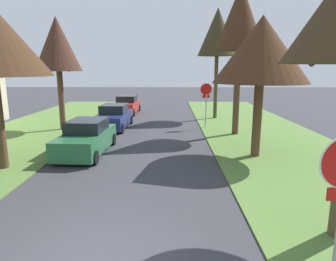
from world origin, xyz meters
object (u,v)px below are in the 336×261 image
object	(u,v)px
street_tree_right_far	(218,33)
parked_sedan_red	(127,105)
stop_sign_far	(206,96)
street_tree_left_mid_b	(57,45)
parked_sedan_navy	(114,117)
street_tree_right_mid_b	(240,19)
street_tree_right_mid_a	(261,50)
parked_sedan_green	(87,138)

from	to	relation	value
street_tree_right_far	parked_sedan_red	world-z (taller)	street_tree_right_far
street_tree_right_far	parked_sedan_red	size ratio (longest dim) A/B	1.88
street_tree_right_far	stop_sign_far	bearing A→B (deg)	-107.06
street_tree_right_far	street_tree_left_mid_b	bearing A→B (deg)	-156.31
parked_sedan_navy	parked_sedan_red	distance (m)	6.79
parked_sedan_red	street_tree_right_mid_b	bearing A→B (deg)	-48.18
stop_sign_far	street_tree_right_mid_b	distance (m)	5.16
stop_sign_far	street_tree_right_mid_b	size ratio (longest dim) A/B	0.35
street_tree_right_mid_a	parked_sedan_green	bearing A→B (deg)	176.23
street_tree_left_mid_b	parked_sedan_green	size ratio (longest dim) A/B	1.58
street_tree_right_mid_b	parked_sedan_green	size ratio (longest dim) A/B	1.91
parked_sedan_navy	street_tree_right_far	bearing A→B (deg)	28.16
stop_sign_far	parked_sedan_green	bearing A→B (deg)	-135.88
street_tree_right_mid_a	parked_sedan_red	distance (m)	16.01
street_tree_left_mid_b	parked_sedan_red	bearing A→B (deg)	67.58
stop_sign_far	parked_sedan_navy	bearing A→B (deg)	179.93
stop_sign_far	parked_sedan_green	xyz separation A→B (m)	(-6.29, -6.10, -1.46)
street_tree_right_mid_b	parked_sedan_red	world-z (taller)	street_tree_right_mid_b
street_tree_right_far	parked_sedan_green	world-z (taller)	street_tree_right_far
street_tree_right_mid_a	street_tree_left_mid_b	bearing A→B (deg)	151.47
street_tree_right_mid_b	street_tree_right_far	xyz separation A→B (m)	(-0.36, 5.96, -0.04)
street_tree_right_far	street_tree_right_mid_b	bearing A→B (deg)	-86.52
street_tree_right_mid_b	parked_sedan_red	xyz separation A→B (m)	(-7.87, 8.79, -5.94)
parked_sedan_red	street_tree_left_mid_b	bearing A→B (deg)	-112.42
street_tree_right_far	parked_sedan_navy	world-z (taller)	street_tree_right_far
stop_sign_far	parked_sedan_green	world-z (taller)	stop_sign_far
stop_sign_far	street_tree_right_far	bearing A→B (deg)	72.94
street_tree_right_far	parked_sedan_navy	distance (m)	10.24
parked_sedan_green	parked_sedan_navy	bearing A→B (deg)	88.88
street_tree_right_mid_b	parked_sedan_navy	world-z (taller)	street_tree_right_mid_b
parked_sedan_green	parked_sedan_navy	world-z (taller)	same
parked_sedan_red	street_tree_right_far	bearing A→B (deg)	-20.70
parked_sedan_navy	parked_sedan_red	bearing A→B (deg)	91.03
street_tree_right_far	parked_sedan_red	bearing A→B (deg)	159.30
street_tree_right_far	parked_sedan_green	distance (m)	13.86
parked_sedan_green	street_tree_right_mid_a	bearing A→B (deg)	-3.77
street_tree_right_far	street_tree_left_mid_b	distance (m)	11.63
parked_sedan_navy	street_tree_right_mid_b	bearing A→B (deg)	-14.51
stop_sign_far	street_tree_right_mid_a	world-z (taller)	street_tree_right_mid_a
street_tree_left_mid_b	street_tree_right_far	bearing A→B (deg)	23.69
street_tree_right_mid_a	street_tree_right_mid_b	size ratio (longest dim) A/B	0.71
street_tree_left_mid_b	parked_sedan_navy	world-z (taller)	street_tree_left_mid_b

